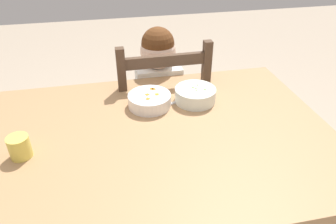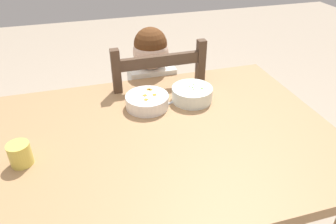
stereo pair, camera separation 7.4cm
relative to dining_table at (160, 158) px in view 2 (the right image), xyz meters
The scene contains 7 objects.
dining_table is the anchor object (origin of this frame).
dining_chair 0.53m from the dining_table, 79.19° to the left, with size 0.42×0.42×0.94m.
child_figure 0.50m from the dining_table, 79.12° to the left, with size 0.32×0.31×0.96m.
bowl_of_peas 0.31m from the dining_table, 45.86° to the left, with size 0.17×0.17×0.06m.
bowl_of_carrots 0.24m from the dining_table, 90.48° to the left, with size 0.17×0.17×0.05m.
spoon 0.21m from the dining_table, 75.29° to the left, with size 0.14×0.07×0.01m.
drinking_cup 0.48m from the dining_table, behind, with size 0.07×0.07×0.07m, color #E0CC53.
Camera 2 is at (-0.23, -0.88, 1.43)m, focal length 34.37 mm.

